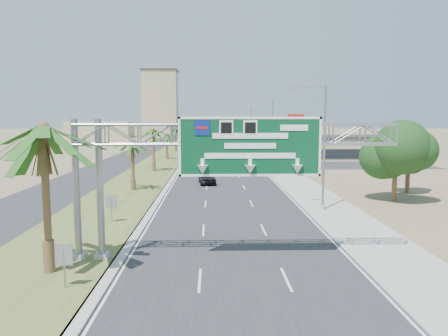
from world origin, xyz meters
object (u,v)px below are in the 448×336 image
Objects in this scene: signal_mast at (246,132)px; car_right_lane at (234,160)px; car_far at (213,145)px; pole_sign_blue at (297,131)px; car_mid_lane at (215,163)px; car_left_lane at (207,177)px; sign_gantry at (219,145)px; palm_near at (43,129)px; store_building at (341,148)px; pole_sign_red_near at (296,125)px; pole_sign_red_far at (282,128)px.

signal_mast is 2.00× the size of car_right_lane.
pole_sign_blue is (12.77, -42.09, 4.77)m from car_far.
signal_mast is 2.24× the size of car_mid_lane.
car_right_lane is (4.06, 20.46, -0.04)m from car_left_lane.
pole_sign_blue is at bearing 73.98° from sign_gantry.
signal_mast is 36.21m from car_left_lane.
palm_near is at bearing -109.67° from car_left_lane.
pole_sign_red_near reaches higher than store_building.
car_left_lane is at bearing -128.28° from pole_sign_blue.
store_building is at bearing -19.54° from signal_mast.
car_mid_lane is at bearing -149.91° from store_building.
pole_sign_red_near is (12.99, 15.37, 5.62)m from car_left_lane.
car_mid_lane is at bearing 80.93° from car_left_lane.
car_right_lane is (3.10, 4.52, -0.04)m from car_mid_lane.
sign_gantry reaches higher than car_right_lane.
pole_sign_red_near is 1.11× the size of pole_sign_blue.
car_mid_lane is 0.64× the size of pole_sign_red_far.
pole_sign_red_near is at bearing -79.67° from car_far.
car_far is at bearing 89.78° from car_right_lane.
pole_sign_blue is at bearing 46.13° from car_left_lane.
signal_mast reaches higher than pole_sign_red_far.
car_left_lane reaches higher than car_right_lane.
pole_sign_blue reaches higher than car_left_lane.
car_right_lane is 1.12× the size of car_far.
pole_sign_blue is (20.77, 45.91, -1.49)m from palm_near.
pole_sign_red_near reaches higher than pole_sign_red_far.
palm_near is 50.41m from pole_sign_blue.
sign_gantry is 3.25× the size of car_right_lane.
car_far is at bearing 118.26° from pole_sign_red_far.
pole_sign_red_near is at bearing 74.05° from sign_gantry.
car_left_lane reaches higher than car_far.
car_left_lane is 0.54× the size of pole_sign_red_near.
pole_sign_blue reaches higher than pole_sign_red_far.
sign_gantry is 45.76m from pole_sign_blue.
car_left_lane is 0.87× the size of car_right_lane.
palm_near is 66.91m from pole_sign_red_far.
car_left_lane is 0.60× the size of pole_sign_blue.
signal_mast is at bearing 73.10° from car_right_lane.
signal_mast is 19.17m from pole_sign_blue.
car_left_lane is 20.89m from pole_sign_red_near.
pole_sign_blue is at bearing -24.01° from car_right_lane.
car_right_lane is at bearing -124.83° from pole_sign_red_far.
pole_sign_red_near is (12.02, -0.56, 5.63)m from car_mid_lane.
car_far is 45.93m from pole_sign_red_near.
car_mid_lane is 5.48m from car_right_lane.
signal_mast is at bearing 175.64° from pole_sign_red_far.
signal_mast is 1.25× the size of pole_sign_red_near.
pole_sign_red_near is at bearing -107.59° from pole_sign_blue.
signal_mast is at bearing 68.06° from car_mid_lane.
palm_near is (-8.14, -1.93, 0.87)m from sign_gantry.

